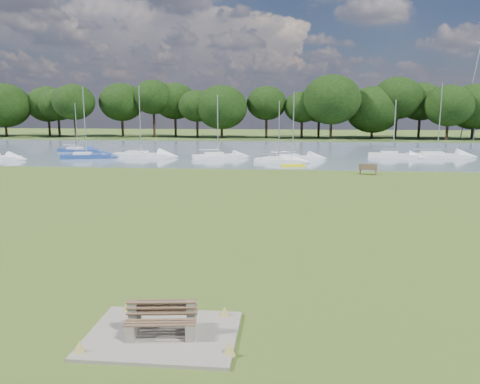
# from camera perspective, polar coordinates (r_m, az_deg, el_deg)

# --- Properties ---
(ground) EXTENTS (220.00, 220.00, 0.00)m
(ground) POSITION_cam_1_polar(r_m,az_deg,el_deg) (27.00, -1.74, -3.38)
(ground) COLOR #556F24
(river) EXTENTS (220.00, 40.00, 0.10)m
(river) POSITION_cam_1_polar(r_m,az_deg,el_deg) (68.39, 2.78, 4.95)
(river) COLOR slate
(river) RESTS_ON ground
(far_bank) EXTENTS (220.00, 20.00, 0.40)m
(far_bank) POSITION_cam_1_polar(r_m,az_deg,el_deg) (98.27, 3.67, 6.58)
(far_bank) COLOR #4C6626
(far_bank) RESTS_ON ground
(concrete_pad) EXTENTS (4.20, 3.20, 0.10)m
(concrete_pad) POSITION_cam_1_polar(r_m,az_deg,el_deg) (14.00, -9.42, -16.78)
(concrete_pad) COLOR gray
(concrete_pad) RESTS_ON ground
(bench_pair) EXTENTS (2.08, 1.38, 1.05)m
(bench_pair) POSITION_cam_1_polar(r_m,az_deg,el_deg) (13.79, -9.48, -15.02)
(bench_pair) COLOR gray
(bench_pair) RESTS_ON concrete_pad
(riverbank_bench) EXTENTS (1.77, 1.01, 1.05)m
(riverbank_bench) POSITION_cam_1_polar(r_m,az_deg,el_deg) (46.39, 15.33, 2.69)
(riverbank_bench) COLOR brown
(riverbank_bench) RESTS_ON ground
(kayak) EXTENTS (2.65, 1.03, 0.26)m
(kayak) POSITION_cam_1_polar(r_m,az_deg,el_deg) (50.84, 6.49, 3.24)
(kayak) COLOR #F2F009
(kayak) RESTS_ON river
(tree_line) EXTENTS (153.92, 10.03, 12.14)m
(tree_line) POSITION_cam_1_polar(r_m,az_deg,el_deg) (94.05, 7.39, 10.73)
(tree_line) COLOR black
(tree_line) RESTS_ON far_bank
(sailboat_1) EXTENTS (7.60, 2.67, 8.97)m
(sailboat_1) POSITION_cam_1_polar(r_m,az_deg,el_deg) (61.36, -12.02, 4.59)
(sailboat_1) COLOR silver
(sailboat_1) RESTS_ON river
(sailboat_2) EXTENTS (7.37, 2.30, 9.31)m
(sailboat_2) POSITION_cam_1_polar(r_m,az_deg,el_deg) (64.70, 22.84, 4.28)
(sailboat_2) COLOR silver
(sailboat_2) RESTS_ON river
(sailboat_3) EXTENTS (7.09, 4.48, 8.09)m
(sailboat_3) POSITION_cam_1_polar(r_m,az_deg,el_deg) (56.15, 6.36, 4.25)
(sailboat_3) COLOR silver
(sailboat_3) RESTS_ON river
(sailboat_4) EXTENTS (6.20, 3.05, 8.83)m
(sailboat_4) POSITION_cam_1_polar(r_m,az_deg,el_deg) (61.55, -18.27, 4.35)
(sailboat_4) COLOR navy
(sailboat_4) RESTS_ON river
(sailboat_5) EXTENTS (6.46, 3.97, 7.85)m
(sailboat_5) POSITION_cam_1_polar(r_m,az_deg,el_deg) (58.36, -2.77, 4.54)
(sailboat_5) COLOR silver
(sailboat_5) RESTS_ON river
(sailboat_6) EXTENTS (6.19, 3.14, 7.23)m
(sailboat_6) POSITION_cam_1_polar(r_m,az_deg,el_deg) (62.47, 18.08, 4.42)
(sailboat_6) COLOR silver
(sailboat_6) RESTS_ON river
(sailboat_7) EXTENTS (5.73, 2.65, 7.04)m
(sailboat_7) POSITION_cam_1_polar(r_m,az_deg,el_deg) (54.50, 4.65, 4.02)
(sailboat_7) COLOR silver
(sailboat_7) RESTS_ON river
(sailboat_8) EXTENTS (5.92, 2.48, 6.88)m
(sailboat_8) POSITION_cam_1_polar(r_m,az_deg,el_deg) (71.11, -19.23, 4.96)
(sailboat_8) COLOR navy
(sailboat_8) RESTS_ON river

